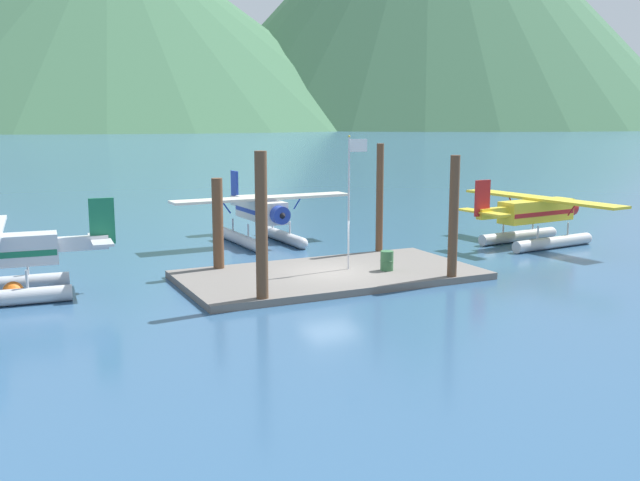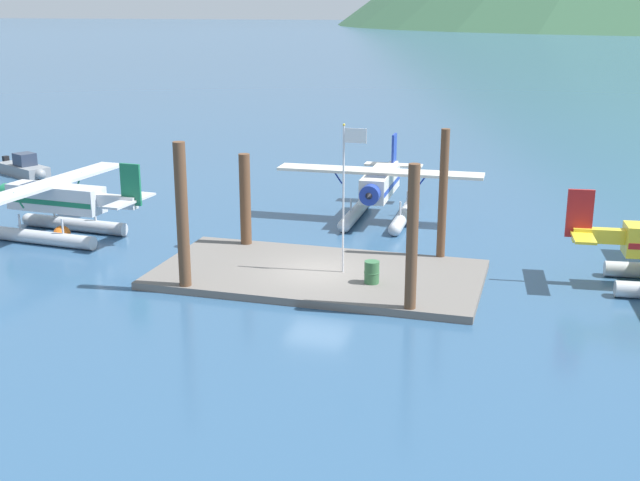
{
  "view_description": "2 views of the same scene",
  "coord_description": "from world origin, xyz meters",
  "px_view_note": "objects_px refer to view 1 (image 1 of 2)",
  "views": [
    {
      "loc": [
        -13.81,
        -27.65,
        7.05
      ],
      "look_at": [
        0.38,
        1.83,
        1.39
      ],
      "focal_mm": 39.95,
      "sensor_mm": 36.0,
      "label": 1
    },
    {
      "loc": [
        8.69,
        -29.97,
        10.64
      ],
      "look_at": [
        -0.31,
        1.36,
        1.18
      ],
      "focal_mm": 45.54,
      "sensor_mm": 36.0,
      "label": 2
    }
  ],
  "objects_px": {
    "fuel_drum": "(387,261)",
    "flagpole": "(351,187)",
    "seaplane_yellow_stbd_fwd": "(536,217)",
    "seaplane_cream_bow_centre": "(261,216)",
    "mooring_buoy": "(13,292)"
  },
  "relations": [
    {
      "from": "fuel_drum",
      "to": "flagpole",
      "type": "bearing_deg",
      "value": 141.99
    },
    {
      "from": "flagpole",
      "to": "fuel_drum",
      "type": "height_order",
      "value": "flagpole"
    },
    {
      "from": "seaplane_yellow_stbd_fwd",
      "to": "seaplane_cream_bow_centre",
      "type": "bearing_deg",
      "value": 152.28
    },
    {
      "from": "flagpole",
      "to": "seaplane_cream_bow_centre",
      "type": "relative_size",
      "value": 0.57
    },
    {
      "from": "flagpole",
      "to": "seaplane_yellow_stbd_fwd",
      "type": "bearing_deg",
      "value": 10.38
    },
    {
      "from": "flagpole",
      "to": "seaplane_yellow_stbd_fwd",
      "type": "xyz_separation_m",
      "value": [
        13.01,
        2.38,
        -2.46
      ]
    },
    {
      "from": "seaplane_cream_bow_centre",
      "to": "seaplane_yellow_stbd_fwd",
      "type": "height_order",
      "value": "same"
    },
    {
      "from": "flagpole",
      "to": "seaplane_cream_bow_centre",
      "type": "distance_m",
      "value": 9.89
    },
    {
      "from": "fuel_drum",
      "to": "seaplane_cream_bow_centre",
      "type": "distance_m",
      "value": 10.78
    },
    {
      "from": "flagpole",
      "to": "mooring_buoy",
      "type": "relative_size",
      "value": 7.45
    },
    {
      "from": "fuel_drum",
      "to": "seaplane_cream_bow_centre",
      "type": "xyz_separation_m",
      "value": [
        -1.94,
        10.57,
        0.84
      ]
    },
    {
      "from": "fuel_drum",
      "to": "seaplane_yellow_stbd_fwd",
      "type": "distance_m",
      "value": 12.23
    },
    {
      "from": "fuel_drum",
      "to": "mooring_buoy",
      "type": "relative_size",
      "value": 1.09
    },
    {
      "from": "mooring_buoy",
      "to": "seaplane_cream_bow_centre",
      "type": "bearing_deg",
      "value": 31.1
    },
    {
      "from": "flagpole",
      "to": "mooring_buoy",
      "type": "height_order",
      "value": "flagpole"
    }
  ]
}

